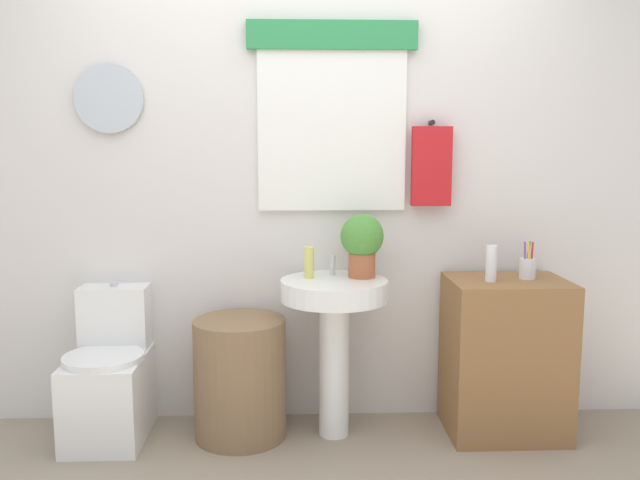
% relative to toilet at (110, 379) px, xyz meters
% --- Properties ---
extents(back_wall, '(4.40, 0.18, 2.60)m').
position_rel_toilet_xyz_m(back_wall, '(0.96, 0.27, 1.02)').
color(back_wall, silver).
rests_on(back_wall, ground_plane).
extents(toilet, '(0.38, 0.51, 0.75)m').
position_rel_toilet_xyz_m(toilet, '(0.00, 0.00, 0.00)').
color(toilet, white).
rests_on(toilet, ground_plane).
extents(laundry_hamper, '(0.45, 0.45, 0.59)m').
position_rel_toilet_xyz_m(laundry_hamper, '(0.64, -0.03, 0.01)').
color(laundry_hamper, '#846647').
rests_on(laundry_hamper, ground_plane).
extents(pedestal_sink, '(0.52, 0.52, 0.79)m').
position_rel_toilet_xyz_m(pedestal_sink, '(1.11, -0.03, 0.31)').
color(pedestal_sink, white).
rests_on(pedestal_sink, ground_plane).
extents(faucet, '(0.03, 0.03, 0.10)m').
position_rel_toilet_xyz_m(faucet, '(1.11, 0.09, 0.55)').
color(faucet, silver).
rests_on(faucet, pedestal_sink).
extents(wooden_cabinet, '(0.57, 0.44, 0.78)m').
position_rel_toilet_xyz_m(wooden_cabinet, '(1.96, -0.03, 0.10)').
color(wooden_cabinet, olive).
rests_on(wooden_cabinet, ground_plane).
extents(soap_bottle, '(0.05, 0.05, 0.15)m').
position_rel_toilet_xyz_m(soap_bottle, '(0.99, 0.02, 0.58)').
color(soap_bottle, '#DBD166').
rests_on(soap_bottle, pedestal_sink).
extents(potted_plant, '(0.21, 0.21, 0.31)m').
position_rel_toilet_xyz_m(potted_plant, '(1.25, 0.03, 0.68)').
color(potted_plant, '#AD5B38').
rests_on(potted_plant, pedestal_sink).
extents(lotion_bottle, '(0.05, 0.05, 0.18)m').
position_rel_toilet_xyz_m(lotion_bottle, '(1.86, -0.07, 0.58)').
color(lotion_bottle, white).
rests_on(lotion_bottle, wooden_cabinet).
extents(toothbrush_cup, '(0.08, 0.08, 0.19)m').
position_rel_toilet_xyz_m(toothbrush_cup, '(2.06, -0.01, 0.55)').
color(toothbrush_cup, silver).
rests_on(toothbrush_cup, wooden_cabinet).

